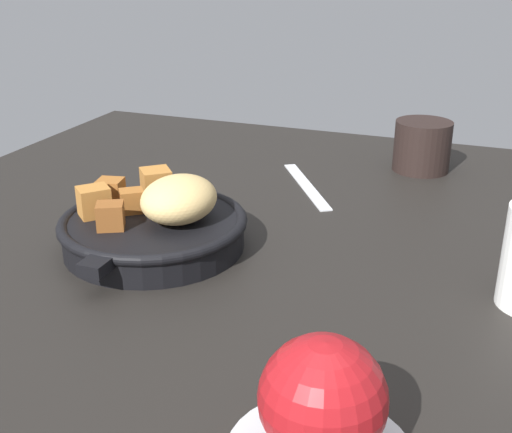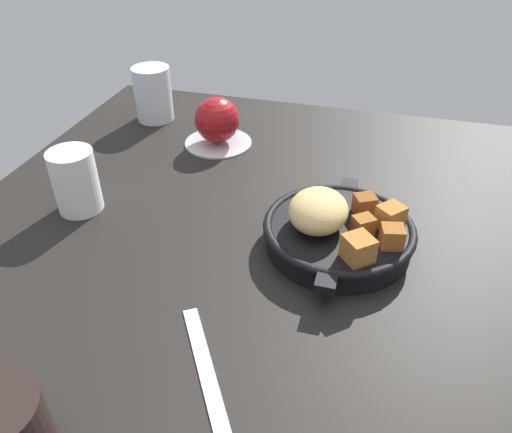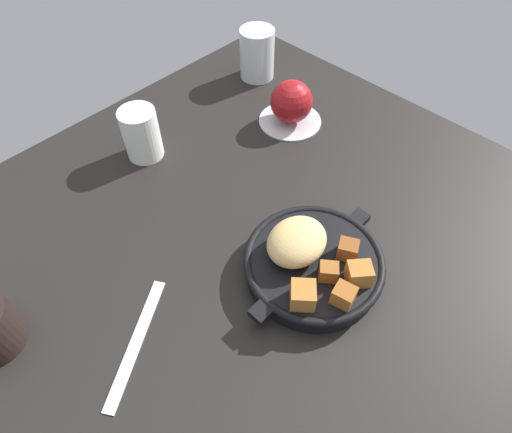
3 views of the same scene
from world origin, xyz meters
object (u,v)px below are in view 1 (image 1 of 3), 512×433
object	(u,v)px
red_apple	(323,398)
butter_knife	(306,185)
coffee_mug_dark	(422,146)
cast_iron_skillet	(156,223)

from	to	relation	value
red_apple	butter_knife	size ratio (longest dim) A/B	0.44
red_apple	coffee_mug_dark	bearing A→B (deg)	-178.11
cast_iron_skillet	red_apple	world-z (taller)	red_apple
butter_knife	coffee_mug_dark	world-z (taller)	coffee_mug_dark
coffee_mug_dark	red_apple	bearing A→B (deg)	1.89
cast_iron_skillet	coffee_mug_dark	bearing A→B (deg)	147.92
cast_iron_skillet	butter_knife	xyz separation A→B (cm)	(-23.77, 9.46, -2.55)
red_apple	cast_iron_skillet	bearing A→B (deg)	-134.07
red_apple	butter_knife	xyz separation A→B (cm)	(-47.66, -15.22, -4.41)
red_apple	butter_knife	bearing A→B (deg)	-162.29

